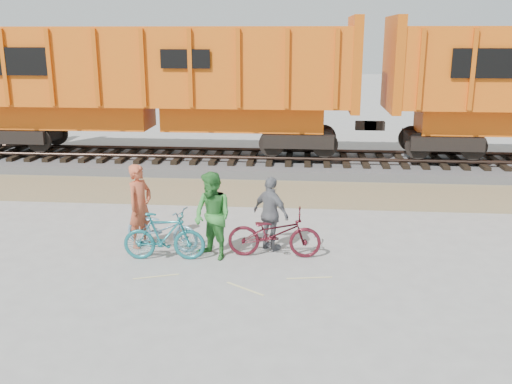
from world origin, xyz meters
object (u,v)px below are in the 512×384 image
hopper_car_center (156,81)px  person_woman (271,214)px  person_man (213,216)px  bicycle_blue (162,228)px  bicycle_teal (164,236)px  bicycle_maroon (274,233)px  person_solo (140,206)px

hopper_car_center → person_woman: size_ratio=8.50×
person_man → hopper_car_center: bearing=149.2°
hopper_car_center → bicycle_blue: (2.17, -8.24, -2.54)m
bicycle_teal → person_woman: 2.34m
bicycle_maroon → person_woman: 0.51m
person_man → bicycle_blue: bearing=-162.8°
bicycle_teal → bicycle_maroon: bicycle_maroon is taller
bicycle_blue → bicycle_maroon: 2.52m
person_solo → bicycle_maroon: bearing=-73.3°
bicycle_maroon → person_man: 1.36m
hopper_car_center → person_man: 9.56m
hopper_car_center → bicycle_blue: hopper_car_center is taller
bicycle_blue → person_man: person_man is taller
bicycle_blue → hopper_car_center: bearing=32.0°
person_man → bicycle_teal: bearing=-130.8°
bicycle_maroon → person_man: person_man is taller
person_solo → person_man: bearing=-84.2°
person_solo → person_man: (1.71, -0.56, -0.01)m
person_man → bicycle_maroon: bearing=46.0°
person_solo → bicycle_blue: bearing=-77.5°
hopper_car_center → bicycle_maroon: (4.67, -8.52, -2.49)m
person_solo → person_woman: person_solo is taller
bicycle_maroon → person_man: bearing=97.6°
bicycle_maroon → bicycle_blue: bearing=83.2°
bicycle_teal → bicycle_blue: bearing=14.2°
bicycle_teal → person_man: 1.10m
bicycle_blue → bicycle_teal: size_ratio=1.04×
hopper_car_center → bicycle_teal: 9.55m
person_solo → person_man: 1.80m
bicycle_maroon → person_solo: person_solo is taller
hopper_car_center → person_man: size_ratio=7.54×
bicycle_maroon → bicycle_teal: bearing=99.0°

